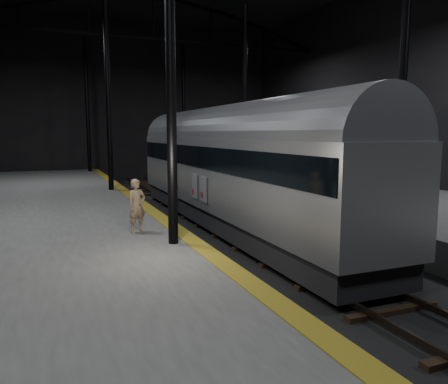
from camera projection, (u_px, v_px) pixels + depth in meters
ground at (241, 235)px, 16.87m from camera, size 44.00×44.00×0.00m
platform_left at (29, 240)px, 14.01m from camera, size 9.00×43.80×1.00m
platform_right at (393, 210)px, 19.59m from camera, size 9.00×43.80×1.00m
tactile_strip at (158, 215)px, 15.52m from camera, size 0.50×43.80×0.01m
track at (241, 233)px, 16.86m from camera, size 2.40×43.00×0.24m
train at (228, 162)px, 17.75m from camera, size 2.76×18.41×4.92m
woman at (137, 206)px, 12.84m from camera, size 0.68×0.58×1.58m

